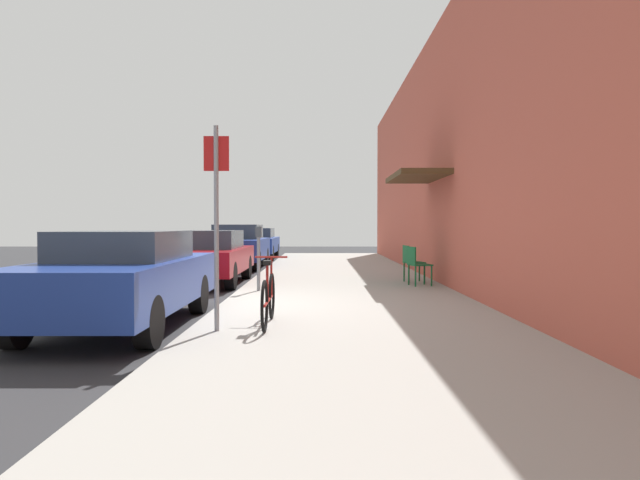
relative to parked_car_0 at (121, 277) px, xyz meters
name	(u,v)px	position (x,y,z in m)	size (l,w,h in m)	color
ground_plane	(217,312)	(1.10, 1.45, -0.73)	(60.00, 60.00, 0.00)	#2D2D30
sidewalk_slab	(345,294)	(3.35, 3.45, -0.67)	(4.50, 32.00, 0.12)	#9E9B93
building_facade	(464,143)	(5.75, 3.46, 2.40)	(1.40, 32.00, 6.27)	#BC5442
parked_car_0	(121,277)	(0.00, 0.00, 0.00)	(1.80, 4.40, 1.38)	navy
parked_car_1	(207,256)	(0.00, 6.13, -0.03)	(1.80, 4.40, 1.34)	maroon
parked_car_2	(237,246)	(0.00, 11.37, 0.04)	(1.80, 4.40, 1.49)	navy
parked_car_3	(254,243)	(0.00, 16.58, -0.01)	(1.80, 4.40, 1.35)	navy
parking_meter	(257,253)	(1.55, 3.57, 0.16)	(0.12, 0.10, 1.32)	slate
street_sign	(215,211)	(1.50, -0.86, 0.91)	(0.32, 0.06, 2.60)	gray
bicycle_0	(267,298)	(2.12, -0.45, -0.25)	(0.46, 1.71, 0.90)	black
cafe_chair_0	(416,263)	(4.97, 4.53, -0.10)	(0.53, 0.53, 0.87)	#14592D
cafe_chair_1	(410,261)	(4.96, 5.32, -0.10)	(0.50, 0.50, 0.87)	#14592D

